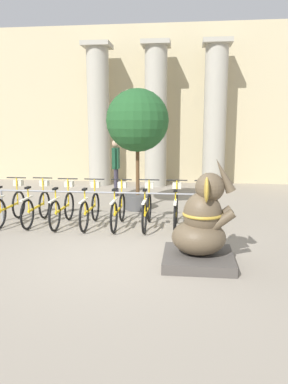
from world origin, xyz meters
name	(u,v)px	position (x,y,z in m)	size (l,w,h in m)	color
ground_plane	(119,254)	(0.00, 0.00, 0.00)	(60.00, 60.00, 0.00)	gray
building_facade	(158,105)	(0.00, 8.60, 3.00)	(20.00, 0.20, 6.00)	#C6B78E
column_left	(99,115)	(-2.13, 7.60, 2.62)	(1.01, 1.01, 5.16)	#ADA899
column_middle	(156,115)	(0.00, 7.60, 2.62)	(1.01, 1.01, 5.16)	#ADA899
column_right	(215,115)	(2.13, 7.60, 2.62)	(1.01, 1.01, 5.16)	#ADA899
bike_rack	(105,198)	(-0.66, 1.95, 0.63)	(5.12, 0.05, 0.77)	gray
bicycle_0	(10,206)	(-2.92, 1.84, 0.41)	(0.48, 1.68, 1.02)	black
bicycle_1	(37,206)	(-2.27, 1.87, 0.41)	(0.48, 1.68, 1.02)	black
bicycle_2	(63,207)	(-1.63, 1.81, 0.41)	(0.48, 1.68, 1.02)	black
bicycle_3	(90,208)	(-0.98, 1.82, 0.41)	(0.48, 1.68, 1.02)	black
bicycle_4	(118,209)	(-0.34, 1.83, 0.41)	(0.48, 1.68, 1.02)	black
bicycle_5	(147,209)	(0.31, 1.87, 0.41)	(0.48, 1.68, 1.02)	black
bicycle_6	(176,210)	(0.95, 1.86, 0.41)	(0.48, 1.68, 1.02)	black
bicycle_7	(205,211)	(1.60, 1.86, 0.41)	(0.48, 1.68, 1.02)	black
elephant_statue	(202,229)	(1.44, -0.29, 0.60)	(1.15, 1.15, 1.79)	#4C4742
person_pedestrian	(116,162)	(-1.08, 5.45, 1.09)	(0.24, 0.47, 1.80)	#383342
potted_tree	(137,124)	(-0.14, 3.61, 2.29)	(1.65, 1.65, 3.21)	#4C4C4C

